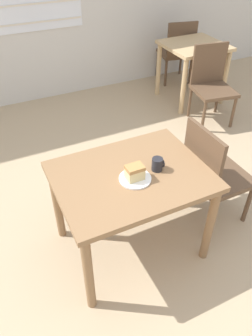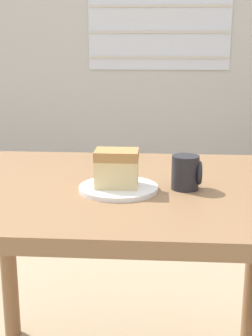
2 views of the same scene
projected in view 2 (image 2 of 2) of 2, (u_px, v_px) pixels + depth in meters
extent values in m
cube|color=beige|center=(150.00, 5.00, 3.80)|extent=(10.00, 0.06, 2.80)
cube|color=beige|center=(159.00, 57.00, 3.85)|extent=(1.14, 0.01, 0.02)
cube|color=beige|center=(159.00, 32.00, 3.80)|extent=(1.14, 0.01, 0.02)
cube|color=beige|center=(160.00, 6.00, 3.75)|extent=(1.14, 0.01, 0.02)
cube|color=olive|center=(121.00, 191.00, 1.28)|extent=(0.99, 0.76, 0.04)
cylinder|color=olive|center=(8.00, 254.00, 1.72)|extent=(0.06, 0.06, 0.67)
cylinder|color=white|center=(119.00, 188.00, 1.22)|extent=(0.21, 0.21, 0.01)
cube|color=#E5CC89|center=(117.00, 173.00, 1.21)|extent=(0.11, 0.08, 0.07)
cube|color=#B27F47|center=(117.00, 155.00, 1.19)|extent=(0.11, 0.08, 0.02)
cylinder|color=#232328|center=(185.00, 172.00, 1.22)|extent=(0.07, 0.07, 0.09)
torus|color=#232328|center=(199.00, 173.00, 1.22)|extent=(0.01, 0.06, 0.06)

